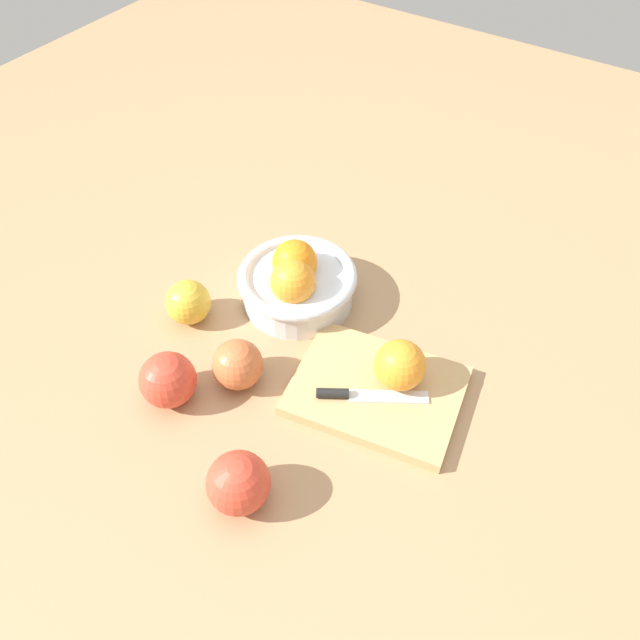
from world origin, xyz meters
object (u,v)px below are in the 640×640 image
Objects in this scene: cutting_board at (376,391)px; knife at (357,395)px; apple_mid_left at (188,302)px; bowl at (297,282)px; apple_front_left at (168,380)px; apple_front_left_2 at (238,365)px; orange_on_board at (400,365)px; apple_front_center at (238,483)px.

cutting_board is 1.66× the size of knife.
bowl is at bearing 46.31° from apple_mid_left.
apple_front_left is 1.13× the size of apple_mid_left.
apple_front_left_2 is (-0.18, -0.09, 0.03)m from cutting_board.
orange_on_board is 0.51× the size of knife.
apple_front_left is (-0.04, -0.25, -0.00)m from bowl.
bowl is 0.26m from apple_front_left.
cutting_board is at bearing 62.64° from knife.
knife is (-0.02, -0.03, 0.01)m from cutting_board.
apple_front_left is at bearing -58.98° from apple_mid_left.
bowl is 0.18m from apple_front_left_2.
orange_on_board is 0.34m from apple_mid_left.
apple_front_center is at bearing -21.24° from apple_front_left.
knife is at bearing 19.21° from apple_front_left_2.
cutting_board is 0.32m from apple_mid_left.
apple_mid_left is at bearing -133.69° from bowl.
bowl reaches higher than knife.
apple_mid_left is at bearing 121.02° from apple_front_left.
apple_front_left_2 reaches higher than cutting_board.
apple_mid_left is 0.15m from apple_front_left_2.
apple_front_center is (0.18, -0.07, 0.00)m from apple_front_left.
cutting_board is 2.94× the size of apple_front_left.
knife is at bearing 76.85° from apple_front_center.
apple_front_left_2 is at bearing -82.94° from bowl.
orange_on_board reaches higher than apple_front_left.
knife is 1.93× the size of apple_front_left_2.
bowl reaches higher than apple_front_center.
cutting_board is at bearing -24.76° from bowl.
apple_front_left_2 is (0.14, -0.05, 0.00)m from apple_mid_left.
knife reaches higher than cutting_board.
knife is at bearing -33.50° from bowl.
bowl reaches higher than apple_front_left.
orange_on_board is 0.07m from knife.
apple_mid_left reaches higher than cutting_board.
apple_front_left_2 is (0.02, -0.18, -0.00)m from bowl.
bowl reaches higher than apple_mid_left.
apple_front_left_2 reaches higher than apple_mid_left.
orange_on_board is at bearing 52.84° from cutting_board.
cutting_board is 0.29m from apple_front_left.
apple_front_center is at bearing -51.36° from apple_front_left_2.
cutting_board is at bearing -127.16° from orange_on_board.
knife is at bearing 0.32° from apple_mid_left.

